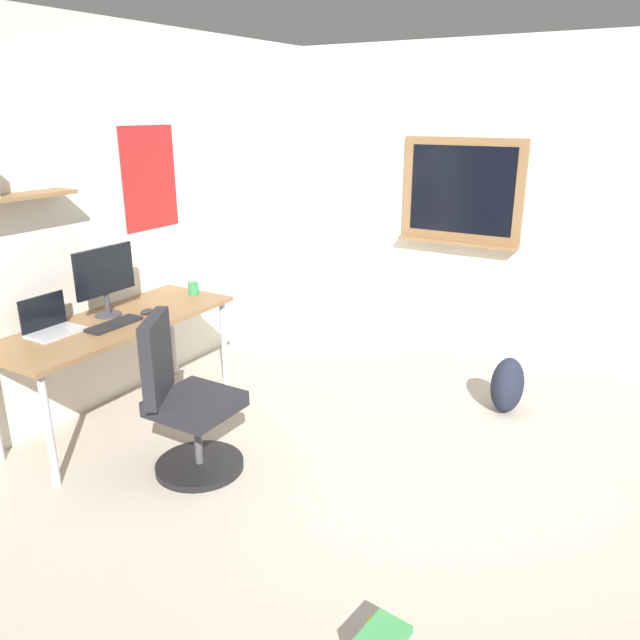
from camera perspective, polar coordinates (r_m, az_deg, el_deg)
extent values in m
plane|color=#ADA393|center=(3.81, 10.22, -13.67)|extent=(5.20, 5.20, 0.00)
cube|color=silver|center=(4.70, -18.15, 8.99)|extent=(5.00, 0.10, 2.60)
cube|color=olive|center=(4.04, -26.06, 10.17)|extent=(0.68, 0.20, 0.02)
cube|color=#A51E1E|center=(4.82, -15.41, 12.48)|extent=(0.52, 0.01, 0.74)
cube|color=silver|center=(5.65, 20.14, 10.29)|extent=(0.10, 5.00, 2.60)
cube|color=olive|center=(5.76, 12.93, 11.59)|extent=(0.04, 1.10, 0.90)
cube|color=black|center=(5.74, 12.88, 11.58)|extent=(0.01, 0.94, 0.76)
cube|color=olive|center=(5.79, 12.45, 6.99)|extent=(0.12, 1.10, 0.03)
cube|color=olive|center=(4.25, -18.27, -0.21)|extent=(1.63, 0.64, 0.03)
cylinder|color=#B7B7BC|center=(3.78, -23.67, -9.33)|extent=(0.04, 0.04, 0.69)
cylinder|color=#B7B7BC|center=(4.70, -8.81, -2.35)|extent=(0.04, 0.04, 0.69)
cylinder|color=#B7B7BC|center=(5.04, -13.44, -1.21)|extent=(0.04, 0.04, 0.69)
cylinder|color=black|center=(3.85, -11.00, -12.98)|extent=(0.52, 0.52, 0.04)
cylinder|color=#4C4C51|center=(3.76, -11.18, -10.51)|extent=(0.05, 0.05, 0.34)
cube|color=#232328|center=(3.66, -11.39, -7.57)|extent=(0.44, 0.44, 0.09)
cube|color=#232328|center=(3.59, -14.80, -3.37)|extent=(0.38, 0.26, 0.48)
cube|color=#ADAFB5|center=(4.12, -23.14, -1.05)|extent=(0.31, 0.21, 0.02)
cube|color=black|center=(4.16, -24.16, 0.67)|extent=(0.31, 0.01, 0.21)
cylinder|color=#38383D|center=(4.35, -18.88, 0.47)|extent=(0.17, 0.17, 0.01)
cylinder|color=#38383D|center=(4.33, -18.99, 1.44)|extent=(0.03, 0.03, 0.14)
cube|color=black|center=(4.27, -19.22, 4.30)|extent=(0.46, 0.02, 0.31)
cube|color=black|center=(4.14, -18.40, -0.38)|extent=(0.37, 0.13, 0.02)
ellipsoid|color=#262628|center=(4.31, -15.65, 0.76)|extent=(0.10, 0.06, 0.03)
cylinder|color=#338C4C|center=(4.69, -11.57, 2.89)|extent=(0.08, 0.08, 0.09)
ellipsoid|color=#1E2333|center=(4.55, 16.85, -5.76)|extent=(0.32, 0.22, 0.40)
cube|color=#3D934C|center=(2.63, 5.72, -27.08)|extent=(0.23, 0.17, 0.04)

